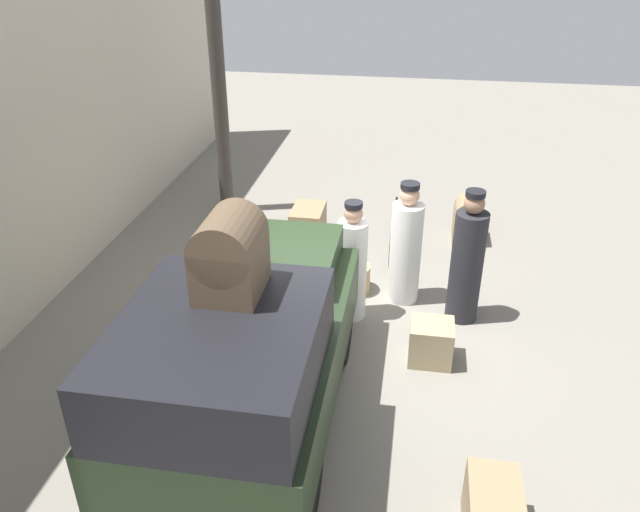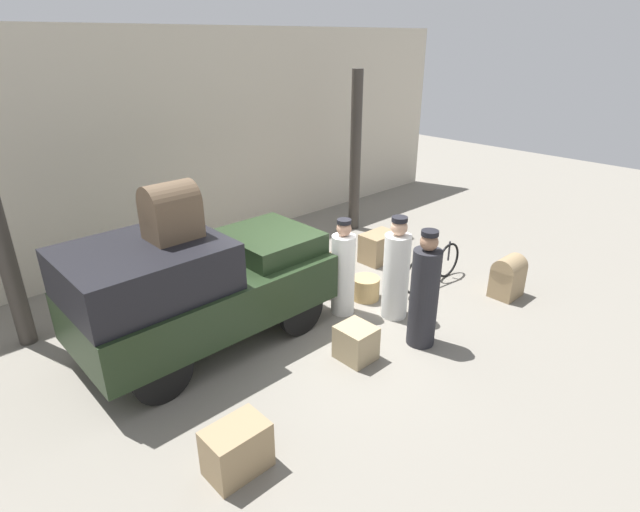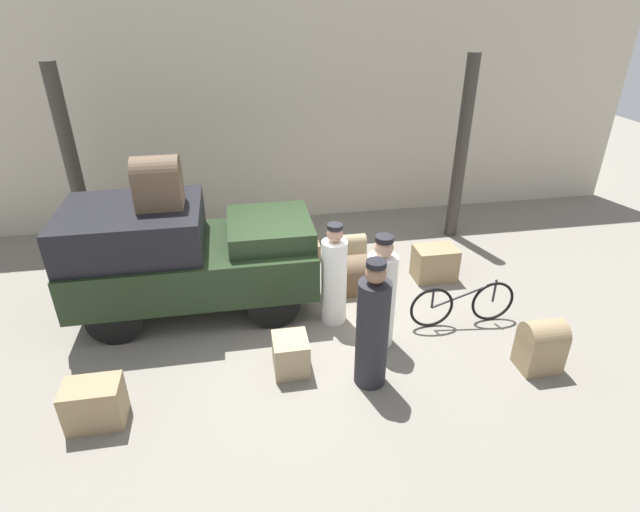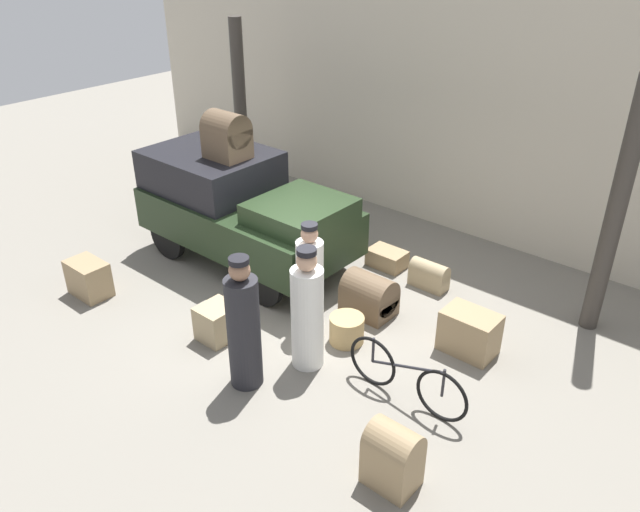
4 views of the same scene
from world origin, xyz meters
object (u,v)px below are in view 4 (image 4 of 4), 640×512
Objects in this scene: truck at (241,206)px; conductor_in_dark_uniform at (310,282)px; porter_lifting_near_truck at (244,328)px; trunk_wicker_pale at (469,332)px; suitcase_black_upright at (387,258)px; suitcase_tan_flat at (369,296)px; trunk_on_truck_roof at (227,136)px; bicycle at (406,377)px; trunk_umber_medium at (429,274)px; trunk_barrel_dark at (393,455)px; trunk_large_brown at (89,278)px; suitcase_small_leather at (217,322)px; porter_carrying_trunk at (307,314)px; wicker_basket at (347,329)px.

conductor_in_dark_uniform is at bearing -19.65° from truck.
porter_lifting_near_truck reaches higher than trunk_wicker_pale.
suitcase_tan_flat is at bearing -65.73° from suitcase_black_upright.
trunk_on_truck_roof is at bearing 139.70° from porter_lifting_near_truck.
porter_lifting_near_truck is at bearing -127.34° from trunk_wicker_pale.
conductor_in_dark_uniform reaches higher than bicycle.
conductor_in_dark_uniform is 1.48m from porter_lifting_near_truck.
trunk_umber_medium is (-1.21, 2.51, -0.13)m from bicycle.
bicycle is 4.94m from trunk_on_truck_roof.
trunk_wicker_pale is at bearing 101.04° from trunk_barrel_dark.
trunk_large_brown is at bearing -128.98° from suitcase_black_upright.
trunk_barrel_dark is at bearing -0.17° from trunk_large_brown.
suitcase_small_leather is (-1.01, 0.40, -0.58)m from porter_lifting_near_truck.
suitcase_black_upright is at bearing 103.94° from porter_carrying_trunk.
trunk_wicker_pale is 4.90m from trunk_on_truck_roof.
trunk_umber_medium is (2.99, 1.26, -0.77)m from truck.
porter_lifting_near_truck is (-0.34, -0.80, 0.04)m from porter_carrying_trunk.
suitcase_small_leather is at bearing 170.70° from trunk_barrel_dark.
porter_carrying_trunk is (2.79, -1.47, -0.21)m from truck.
trunk_barrel_dark is (5.78, -0.02, 0.11)m from trunk_large_brown.
porter_lifting_near_truck is (0.20, -1.47, 0.08)m from conductor_in_dark_uniform.
suitcase_black_upright is 3.37m from trunk_on_truck_roof.
trunk_wicker_pale reaches higher than trunk_umber_medium.
porter_carrying_trunk is 3.63m from trunk_on_truck_roof.
bicycle is at bearing -64.35° from trunk_umber_medium.
porter_lifting_near_truck is at bearing -98.67° from trunk_umber_medium.
wicker_basket is 2.29m from suitcase_black_upright.
truck is at bearing 163.41° from bicycle.
porter_lifting_near_truck reaches higher than suitcase_tan_flat.
trunk_on_truck_roof is at bearing 166.37° from wicker_basket.
trunk_wicker_pale is at bearing 1.97° from trunk_on_truck_roof.
bicycle is 5.30m from trunk_large_brown.
trunk_wicker_pale is 2.54m from suitcase_black_upright.
porter_carrying_trunk is at bearing 16.28° from suitcase_small_leather.
truck is at bearing 152.20° from porter_carrying_trunk.
porter_carrying_trunk reaches higher than trunk_barrel_dark.
wicker_basket is 0.65× the size of trunk_barrel_dark.
trunk_barrel_dark is (0.50, -2.57, 0.09)m from trunk_wicker_pale.
suitcase_small_leather is at bearing 158.28° from porter_lifting_near_truck.
wicker_basket is 2.54m from trunk_barrel_dark.
suitcase_black_upright is at bearing 51.02° from trunk_large_brown.
wicker_basket is at bearing -92.77° from trunk_umber_medium.
trunk_on_truck_roof is at bearing -179.30° from suitcase_tan_flat.
porter_lifting_near_truck is at bearing -40.30° from trunk_on_truck_roof.
trunk_wicker_pale is at bearing 47.21° from porter_carrying_trunk.
trunk_wicker_pale is at bearing 32.88° from wicker_basket.
trunk_umber_medium is 1.26m from suitcase_tan_flat.
trunk_barrel_dark is (2.01, -0.95, -0.40)m from porter_carrying_trunk.
conductor_in_dark_uniform is at bearing 97.68° from porter_lifting_near_truck.
trunk_barrel_dark is (1.91, -1.66, 0.19)m from wicker_basket.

